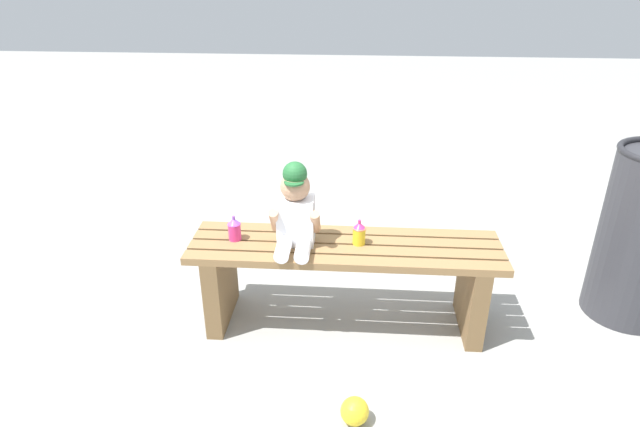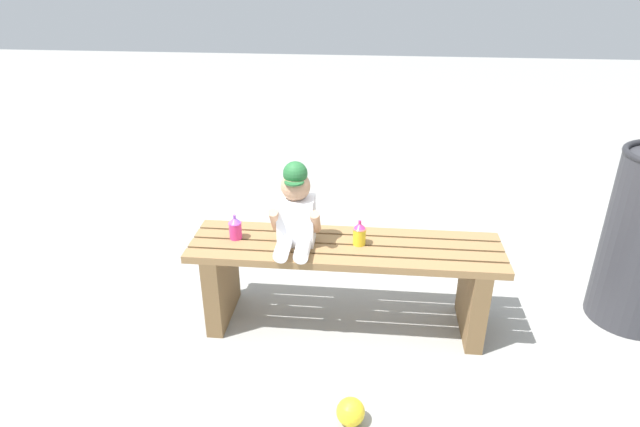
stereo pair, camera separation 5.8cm
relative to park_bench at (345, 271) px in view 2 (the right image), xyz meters
name	(u,v)px [view 2 (the right image)]	position (x,y,z in m)	size (l,w,h in m)	color
ground_plane	(344,322)	(0.00, 0.00, -0.30)	(16.00, 16.00, 0.00)	#999993
park_bench	(345,271)	(0.00, 0.00, 0.00)	(1.47, 0.38, 0.45)	olive
child_figure	(295,210)	(-0.23, -0.02, 0.33)	(0.23, 0.27, 0.40)	white
sippy_cup_left	(235,227)	(-0.53, 0.01, 0.21)	(0.06, 0.06, 0.12)	#E5337F
sippy_cup_right	(359,233)	(0.06, 0.01, 0.21)	(0.06, 0.06, 0.12)	yellow
toy_ball	(351,412)	(0.06, -0.65, -0.24)	(0.11, 0.11, 0.11)	yellow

